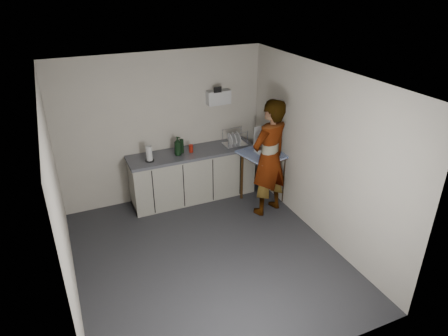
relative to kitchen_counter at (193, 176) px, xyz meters
name	(u,v)px	position (x,y,z in m)	size (l,w,h in m)	color
ground	(208,257)	(-0.40, -1.70, -0.43)	(4.00, 4.00, 0.00)	#292A2E
wall_back	(164,128)	(-0.40, 0.29, 0.87)	(3.60, 0.02, 2.60)	beige
wall_right	(319,155)	(1.39, -1.70, 0.87)	(0.02, 4.00, 2.60)	beige
wall_left	(61,207)	(-2.19, -1.70, 0.87)	(0.02, 4.00, 2.60)	beige
ceiling	(204,79)	(-0.40, -1.70, 2.17)	(3.60, 4.00, 0.01)	white
kitchen_counter	(193,176)	(0.00, 0.00, 0.00)	(2.24, 0.62, 0.91)	black
wall_shelf	(218,97)	(0.60, 0.22, 1.32)	(0.42, 0.18, 0.37)	silver
side_table	(264,159)	(1.10, -0.60, 0.39)	(0.86, 0.86, 0.94)	#3C240D
standing_man	(269,158)	(1.00, -0.94, 0.57)	(0.73, 0.48, 1.99)	#B2A593
soap_bottle	(178,146)	(-0.26, -0.04, 0.65)	(0.13, 0.13, 0.33)	black
soda_can	(191,148)	(-0.02, -0.01, 0.55)	(0.07, 0.07, 0.13)	red
dark_bottle	(182,146)	(-0.17, 0.04, 0.60)	(0.07, 0.07, 0.24)	black
paper_towel	(149,154)	(-0.77, -0.08, 0.61)	(0.15, 0.15, 0.26)	black
dish_rack	(235,142)	(0.80, -0.03, 0.55)	(0.41, 0.30, 0.28)	white
bakery_box	(266,147)	(1.13, -0.61, 0.61)	(0.35, 0.36, 0.44)	silver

